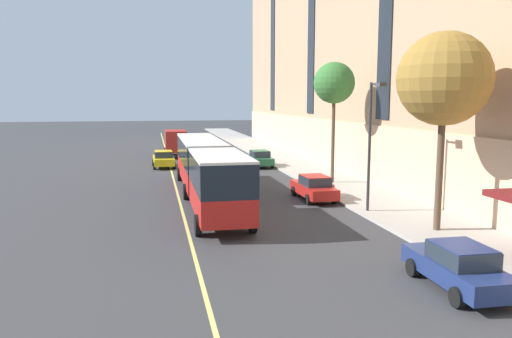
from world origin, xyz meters
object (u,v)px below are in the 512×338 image
street_tree_far_uptown (334,84)px  parked_car_red_3 (314,187)px  box_truck (175,142)px  taxi_cab (164,159)px  parked_car_navy_0 (458,267)px  street_lamp (372,134)px  fire_hydrant (333,188)px  street_tree_mid_block (444,80)px  parked_car_green_1 (259,159)px  city_bus (206,167)px

street_tree_far_uptown → parked_car_red_3: bearing=-120.8°
box_truck → street_tree_far_uptown: bearing=-62.8°
parked_car_red_3 → taxi_cab: (-8.90, 17.47, 0.00)m
parked_car_navy_0 → street_lamp: size_ratio=0.64×
parked_car_red_3 → taxi_cab: bearing=117.0°
parked_car_red_3 → street_tree_far_uptown: bearing=59.2°
street_tree_far_uptown → fire_hydrant: size_ratio=12.24×
fire_hydrant → taxi_cab: bearing=122.6°
parked_car_navy_0 → street_tree_mid_block: size_ratio=0.49×
parked_car_green_1 → box_truck: (-7.33, 10.00, 0.89)m
box_truck → parked_car_green_1: bearing=-53.8°
parked_car_red_3 → parked_car_green_1: bearing=90.2°
parked_car_navy_0 → street_tree_far_uptown: size_ratio=0.51×
box_truck → street_tree_mid_block: 36.69m
parked_car_navy_0 → parked_car_red_3: 15.28m
street_tree_far_uptown → street_lamp: (-1.49, -9.82, -2.97)m
city_bus → parked_car_red_3: size_ratio=4.21×
parked_car_red_3 → street_tree_mid_block: size_ratio=0.51×
taxi_cab → street_lamp: street_lamp is taller
parked_car_red_3 → street_tree_mid_block: (3.22, -8.68, 6.36)m
taxi_cab → street_tree_far_uptown: bearing=-44.9°
parked_car_green_1 → street_lamp: (1.80, -20.43, 3.65)m
city_bus → street_tree_far_uptown: 11.88m
parked_car_green_1 → street_tree_mid_block: street_tree_mid_block is taller
street_tree_far_uptown → fire_hydrant: 8.34m
street_tree_mid_block → fire_hydrant: size_ratio=12.71×
city_bus → taxi_cab: size_ratio=4.35×
parked_car_red_3 → box_truck: box_truck is taller
city_bus → fire_hydrant: size_ratio=27.34×
box_truck → street_lamp: bearing=-73.3°
taxi_cab → street_tree_mid_block: size_ratio=0.49×
parked_car_red_3 → taxi_cab: same height
city_bus → street_tree_mid_block: (9.81, -10.02, 5.07)m
box_truck → taxi_cab: bearing=-100.0°
taxi_cab → city_bus: bearing=-81.9°
street_lamp → city_bus: bearing=145.3°
parked_car_green_1 → street_tree_far_uptown: street_tree_far_uptown is taller
parked_car_navy_0 → fire_hydrant: (1.70, 16.29, -0.29)m
fire_hydrant → street_tree_far_uptown: bearing=70.1°
parked_car_navy_0 → box_truck: box_truck is taller
city_bus → street_tree_far_uptown: size_ratio=2.23×
fire_hydrant → street_lamp: bearing=-88.9°
parked_car_navy_0 → parked_car_green_1: bearing=90.0°
parked_car_navy_0 → street_tree_far_uptown: bearing=81.0°
parked_car_green_1 → street_lamp: street_lamp is taller
city_bus → fire_hydrant: bearing=-2.3°
street_lamp → parked_car_navy_0: bearing=-99.4°
parked_car_navy_0 → street_tree_mid_block: (3.29, 6.61, 6.36)m
street_tree_far_uptown → street_lamp: street_tree_far_uptown is taller
city_bus → parked_car_green_1: (6.52, 14.67, -1.29)m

